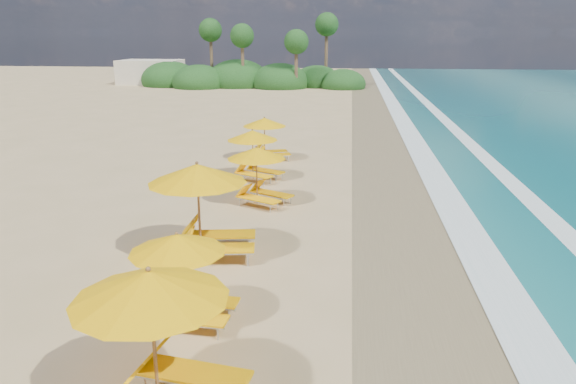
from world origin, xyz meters
TOP-DOWN VIEW (x-y plane):
  - ground at (0.00, 0.00)m, footprint 160.00×160.00m
  - wet_sand at (4.00, 0.00)m, footprint 4.00×160.00m
  - surf_foam at (6.70, 0.00)m, footprint 4.00×160.00m
  - station_0 at (-0.97, -8.62)m, footprint 2.96×2.82m
  - station_1 at (-1.46, -5.88)m, footprint 2.29×2.14m
  - station_2 at (-1.94, -2.36)m, footprint 3.15×3.00m
  - station_3 at (-1.26, 2.42)m, footprint 2.80×2.80m
  - station_4 at (-1.99, 5.71)m, footprint 2.83×2.83m
  - station_5 at (-2.04, 9.42)m, footprint 2.68×2.62m
  - treeline at (-9.94, 45.51)m, footprint 25.80×8.80m
  - beach_building at (-22.00, 48.00)m, footprint 7.00×5.00m

SIDE VIEW (x-z plane):
  - ground at x=0.00m, z-range 0.00..0.00m
  - wet_sand at x=4.00m, z-range 0.00..0.01m
  - surf_foam at x=6.70m, z-range 0.02..0.03m
  - treeline at x=-9.94m, z-range -3.87..5.86m
  - station_1 at x=-1.46m, z-range 0.12..2.15m
  - station_5 at x=-2.04m, z-range 0.13..2.23m
  - station_3 at x=-1.26m, z-range 0.13..2.24m
  - station_4 at x=-1.99m, z-range 0.13..2.26m
  - beach_building at x=-22.00m, z-range 0.00..2.80m
  - station_0 at x=-0.97m, z-range 0.15..2.65m
  - station_2 at x=-1.94m, z-range 0.16..2.83m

